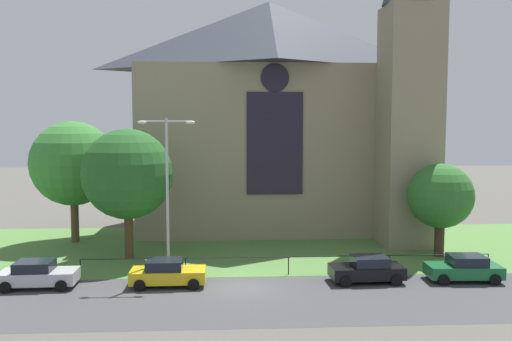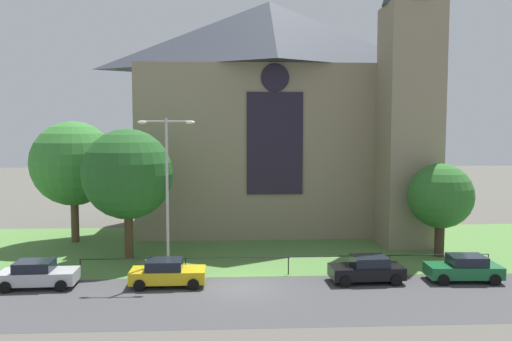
{
  "view_description": "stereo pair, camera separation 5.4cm",
  "coord_description": "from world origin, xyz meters",
  "px_view_note": "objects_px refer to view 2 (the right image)",
  "views": [
    {
      "loc": [
        -0.83,
        -28.49,
        8.96
      ],
      "look_at": [
        1.13,
        8.0,
        5.93
      ],
      "focal_mm": 36.54,
      "sensor_mm": 36.0,
      "label": 1
    },
    {
      "loc": [
        -0.78,
        -28.49,
        8.96
      ],
      "look_at": [
        1.13,
        8.0,
        5.93
      ],
      "focal_mm": 36.54,
      "sensor_mm": 36.0,
      "label": 2
    }
  ],
  "objects_px": {
    "streetlamp_near": "(167,179)",
    "parked_car_green": "(464,268)",
    "tree_right_near": "(441,196)",
    "tree_left_near": "(128,174)",
    "tree_left_far": "(73,164)",
    "parked_car_black": "(367,269)",
    "church_building": "(278,112)",
    "parked_car_silver": "(38,274)",
    "parked_car_yellow": "(167,273)"
  },
  "relations": [
    {
      "from": "tree_right_near",
      "to": "parked_car_green",
      "type": "height_order",
      "value": "tree_right_near"
    },
    {
      "from": "streetlamp_near",
      "to": "tree_left_near",
      "type": "bearing_deg",
      "value": 124.81
    },
    {
      "from": "church_building",
      "to": "tree_right_near",
      "type": "xyz_separation_m",
      "value": [
        10.2,
        -11.22,
        -6.05
      ]
    },
    {
      "from": "tree_left_near",
      "to": "tree_left_far",
      "type": "xyz_separation_m",
      "value": [
        -5.19,
        5.44,
        0.36
      ]
    },
    {
      "from": "parked_car_green",
      "to": "tree_left_far",
      "type": "bearing_deg",
      "value": -21.9
    },
    {
      "from": "church_building",
      "to": "parked_car_silver",
      "type": "bearing_deg",
      "value": -131.79
    },
    {
      "from": "church_building",
      "to": "tree_right_near",
      "type": "relative_size",
      "value": 4.01
    },
    {
      "from": "church_building",
      "to": "parked_car_green",
      "type": "xyz_separation_m",
      "value": [
        9.33,
        -16.94,
        -9.53
      ]
    },
    {
      "from": "church_building",
      "to": "tree_left_near",
      "type": "bearing_deg",
      "value": -136.68
    },
    {
      "from": "tree_left_near",
      "to": "streetlamp_near",
      "type": "distance_m",
      "value": 5.6
    },
    {
      "from": "parked_car_silver",
      "to": "parked_car_yellow",
      "type": "relative_size",
      "value": 1.01
    },
    {
      "from": "streetlamp_near",
      "to": "tree_right_near",
      "type": "bearing_deg",
      "value": 12.27
    },
    {
      "from": "tree_left_near",
      "to": "streetlamp_near",
      "type": "bearing_deg",
      "value": -55.19
    },
    {
      "from": "streetlamp_near",
      "to": "parked_car_black",
      "type": "relative_size",
      "value": 2.23
    },
    {
      "from": "tree_left_far",
      "to": "streetlamp_near",
      "type": "xyz_separation_m",
      "value": [
        8.39,
        -10.03,
        -0.22
      ]
    },
    {
      "from": "church_building",
      "to": "parked_car_yellow",
      "type": "bearing_deg",
      "value": -114.91
    },
    {
      "from": "tree_left_near",
      "to": "parked_car_black",
      "type": "xyz_separation_m",
      "value": [
        14.85,
        -6.26,
        -5.05
      ]
    },
    {
      "from": "tree_left_near",
      "to": "tree_right_near",
      "type": "height_order",
      "value": "tree_left_near"
    },
    {
      "from": "parked_car_black",
      "to": "parked_car_yellow",
      "type": "bearing_deg",
      "value": -1.52
    },
    {
      "from": "tree_left_near",
      "to": "tree_left_far",
      "type": "height_order",
      "value": "tree_left_far"
    },
    {
      "from": "tree_left_far",
      "to": "parked_car_black",
      "type": "distance_m",
      "value": 23.83
    },
    {
      "from": "tree_left_near",
      "to": "parked_car_black",
      "type": "bearing_deg",
      "value": -22.86
    },
    {
      "from": "church_building",
      "to": "tree_right_near",
      "type": "distance_m",
      "value": 16.33
    },
    {
      "from": "tree_left_far",
      "to": "parked_car_green",
      "type": "relative_size",
      "value": 2.21
    },
    {
      "from": "streetlamp_near",
      "to": "tree_left_far",
      "type": "bearing_deg",
      "value": 129.9
    },
    {
      "from": "streetlamp_near",
      "to": "parked_car_yellow",
      "type": "xyz_separation_m",
      "value": [
        0.15,
        -1.8,
        -5.19
      ]
    },
    {
      "from": "streetlamp_near",
      "to": "parked_car_black",
      "type": "bearing_deg",
      "value": -8.14
    },
    {
      "from": "church_building",
      "to": "parked_car_black",
      "type": "bearing_deg",
      "value": -77.89
    },
    {
      "from": "streetlamp_near",
      "to": "parked_car_green",
      "type": "bearing_deg",
      "value": -5.76
    },
    {
      "from": "streetlamp_near",
      "to": "parked_car_silver",
      "type": "distance_m",
      "value": 8.95
    },
    {
      "from": "church_building",
      "to": "parked_car_green",
      "type": "distance_m",
      "value": 21.56
    },
    {
      "from": "church_building",
      "to": "streetlamp_near",
      "type": "relative_size",
      "value": 2.73
    },
    {
      "from": "tree_left_far",
      "to": "tree_left_near",
      "type": "bearing_deg",
      "value": -46.32
    },
    {
      "from": "parked_car_silver",
      "to": "parked_car_black",
      "type": "height_order",
      "value": "same"
    },
    {
      "from": "parked_car_black",
      "to": "tree_left_far",
      "type": "bearing_deg",
      "value": -32.47
    },
    {
      "from": "tree_left_near",
      "to": "parked_car_yellow",
      "type": "xyz_separation_m",
      "value": [
        3.34,
        -6.4,
        -5.05
      ]
    },
    {
      "from": "tree_left_far",
      "to": "parked_car_yellow",
      "type": "bearing_deg",
      "value": -54.19
    },
    {
      "from": "tree_right_near",
      "to": "streetlamp_near",
      "type": "xyz_separation_m",
      "value": [
        -18.24,
        -3.97,
        1.71
      ]
    },
    {
      "from": "church_building",
      "to": "streetlamp_near",
      "type": "bearing_deg",
      "value": -117.89
    },
    {
      "from": "parked_car_yellow",
      "to": "tree_left_near",
      "type": "bearing_deg",
      "value": 117.12
    },
    {
      "from": "parked_car_yellow",
      "to": "parked_car_green",
      "type": "bearing_deg",
      "value": -0.32
    },
    {
      "from": "tree_left_near",
      "to": "parked_car_yellow",
      "type": "distance_m",
      "value": 8.81
    },
    {
      "from": "streetlamp_near",
      "to": "parked_car_green",
      "type": "distance_m",
      "value": 18.21
    },
    {
      "from": "parked_car_green",
      "to": "streetlamp_near",
      "type": "bearing_deg",
      "value": -3.07
    },
    {
      "from": "tree_right_near",
      "to": "tree_left_near",
      "type": "bearing_deg",
      "value": 178.32
    },
    {
      "from": "parked_car_yellow",
      "to": "parked_car_green",
      "type": "distance_m",
      "value": 17.22
    },
    {
      "from": "parked_car_yellow",
      "to": "tree_right_near",
      "type": "bearing_deg",
      "value": 17.2
    },
    {
      "from": "tree_left_near",
      "to": "parked_car_green",
      "type": "xyz_separation_m",
      "value": [
        20.56,
        -6.35,
        -5.05
      ]
    },
    {
      "from": "streetlamp_near",
      "to": "parked_car_black",
      "type": "distance_m",
      "value": 12.87
    },
    {
      "from": "parked_car_silver",
      "to": "parked_car_green",
      "type": "bearing_deg",
      "value": -2.0
    }
  ]
}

